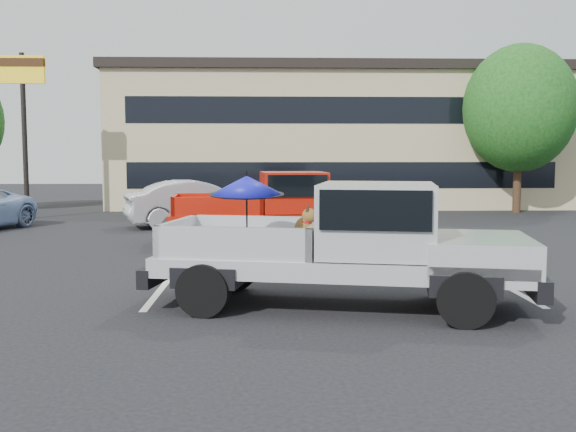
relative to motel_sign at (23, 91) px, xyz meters
name	(u,v)px	position (x,y,z in m)	size (l,w,h in m)	color
ground	(343,303)	(10.00, -14.00, -4.65)	(90.00, 90.00, 0.00)	black
stripe_left	(169,279)	(7.00, -12.00, -4.65)	(0.12, 5.00, 0.01)	silver
stripe_right	(489,277)	(13.00, -12.00, -4.65)	(0.12, 5.00, 0.01)	silver
motel_building	(333,137)	(12.00, 6.99, -1.45)	(20.40, 8.40, 6.30)	#C2B481
motel_sign	(23,91)	(0.00, 0.00, 0.00)	(1.60, 0.22, 6.00)	black
tree_right	(520,108)	(19.00, 2.00, -0.44)	(4.46, 4.46, 6.78)	#332114
tree_back	(404,116)	(16.00, 10.00, -0.24)	(4.68, 4.68, 7.11)	#332114
silver_pickup	(361,238)	(10.23, -14.32, -3.60)	(5.96, 3.04, 2.06)	black
red_pickup	(287,204)	(9.34, -6.89, -3.63)	(5.81, 2.46, 1.87)	black
silver_sedan	(197,203)	(6.55, -2.83, -3.90)	(1.60, 4.58, 1.51)	#AEB1B6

